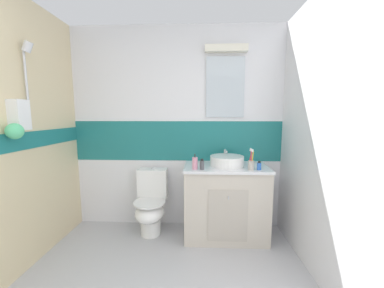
{
  "coord_description": "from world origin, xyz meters",
  "views": [
    {
      "loc": [
        0.31,
        -0.4,
        1.43
      ],
      "look_at": [
        0.2,
        2.02,
        1.11
      ],
      "focal_mm": 20.94,
      "sensor_mm": 36.0,
      "label": 1
    }
  ],
  "objects_px": {
    "lotion_bottle_short": "(202,165)",
    "soap_dispenser": "(195,163)",
    "sink_basin": "(227,161)",
    "toilet": "(151,204)",
    "toothbrush_cup": "(251,164)",
    "perfume_flask_small": "(259,166)"
  },
  "relations": [
    {
      "from": "lotion_bottle_short",
      "to": "soap_dispenser",
      "type": "bearing_deg",
      "value": 165.59
    },
    {
      "from": "sink_basin",
      "to": "toilet",
      "type": "bearing_deg",
      "value": 177.6
    },
    {
      "from": "soap_dispenser",
      "to": "lotion_bottle_short",
      "type": "height_order",
      "value": "soap_dispenser"
    },
    {
      "from": "toothbrush_cup",
      "to": "lotion_bottle_short",
      "type": "relative_size",
      "value": 2.02
    },
    {
      "from": "toilet",
      "to": "lotion_bottle_short",
      "type": "distance_m",
      "value": 0.85
    },
    {
      "from": "sink_basin",
      "to": "perfume_flask_small",
      "type": "xyz_separation_m",
      "value": [
        0.32,
        -0.18,
        -0.02
      ]
    },
    {
      "from": "soap_dispenser",
      "to": "toilet",
      "type": "bearing_deg",
      "value": 158.89
    },
    {
      "from": "toothbrush_cup",
      "to": "perfume_flask_small",
      "type": "relative_size",
      "value": 2.43
    },
    {
      "from": "toothbrush_cup",
      "to": "soap_dispenser",
      "type": "bearing_deg",
      "value": 178.38
    },
    {
      "from": "sink_basin",
      "to": "lotion_bottle_short",
      "type": "xyz_separation_m",
      "value": [
        -0.28,
        -0.19,
        -0.01
      ]
    },
    {
      "from": "sink_basin",
      "to": "soap_dispenser",
      "type": "relative_size",
      "value": 2.51
    },
    {
      "from": "toilet",
      "to": "soap_dispenser",
      "type": "xyz_separation_m",
      "value": [
        0.54,
        -0.21,
        0.55
      ]
    },
    {
      "from": "soap_dispenser",
      "to": "sink_basin",
      "type": "bearing_deg",
      "value": 25.18
    },
    {
      "from": "toilet",
      "to": "lotion_bottle_short",
      "type": "bearing_deg",
      "value": -20.3
    },
    {
      "from": "toothbrush_cup",
      "to": "toilet",
      "type": "bearing_deg",
      "value": 168.8
    },
    {
      "from": "perfume_flask_small",
      "to": "sink_basin",
      "type": "bearing_deg",
      "value": 151.17
    },
    {
      "from": "toilet",
      "to": "perfume_flask_small",
      "type": "bearing_deg",
      "value": -9.96
    },
    {
      "from": "lotion_bottle_short",
      "to": "toothbrush_cup",
      "type": "bearing_deg",
      "value": 0.32
    },
    {
      "from": "sink_basin",
      "to": "toothbrush_cup",
      "type": "height_order",
      "value": "toothbrush_cup"
    },
    {
      "from": "soap_dispenser",
      "to": "perfume_flask_small",
      "type": "xyz_separation_m",
      "value": [
        0.68,
        -0.01,
        -0.02
      ]
    },
    {
      "from": "toilet",
      "to": "lotion_bottle_short",
      "type": "relative_size",
      "value": 6.76
    },
    {
      "from": "sink_basin",
      "to": "lotion_bottle_short",
      "type": "relative_size",
      "value": 3.7
    }
  ]
}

